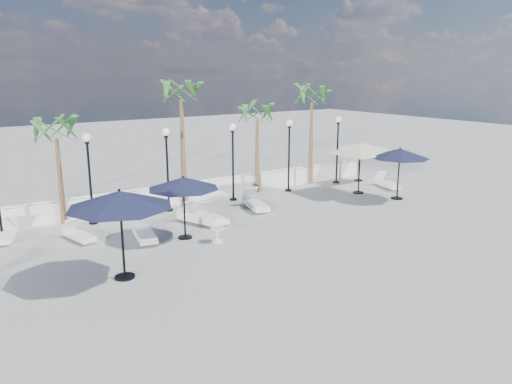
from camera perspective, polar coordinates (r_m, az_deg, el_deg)
ground at (r=18.02m, az=-1.15°, el=-6.81°), size 100.00×100.00×0.00m
balustrade at (r=24.24m, az=-10.92°, el=-0.52°), size 26.00×0.30×1.01m
lamppost_2 at (r=21.76m, az=-18.56°, el=2.86°), size 0.36×0.36×3.84m
lamppost_3 at (r=22.93m, az=-10.14°, el=3.88°), size 0.36×0.36×3.84m
lamppost_4 at (r=24.55m, az=-2.67°, el=4.71°), size 0.36×0.36×3.84m
lamppost_5 at (r=26.53m, az=3.80°, el=5.37°), size 0.36×0.36×3.84m
lamppost_6 at (r=28.81m, az=9.32°, el=5.87°), size 0.36×0.36×3.84m
palm_1 at (r=22.10m, az=-21.89°, el=6.06°), size 2.60×2.60×4.70m
palm_2 at (r=23.87m, az=-8.55°, el=10.66°), size 2.60×2.60×6.10m
palm_3 at (r=26.12m, az=0.14°, el=8.49°), size 2.60×2.60×4.90m
palm_4 at (r=28.32m, az=6.42°, el=10.38°), size 2.60×2.60×5.70m
lounger_1 at (r=21.37m, az=-26.68°, el=-4.35°), size 1.12×1.92×0.69m
lounger_2 at (r=20.28m, az=-19.52°, el=-4.62°), size 0.92×1.80×0.64m
lounger_3 at (r=21.28m, az=-6.36°, el=-2.89°), size 1.43×2.27×0.81m
lounger_4 at (r=19.66m, az=-12.64°, el=-4.59°), size 1.05×2.13×0.76m
lounger_5 at (r=21.41m, az=-4.97°, el=-2.87°), size 0.66×1.87×0.69m
lounger_6 at (r=23.36m, az=-0.06°, el=-1.31°), size 1.20×2.24×0.80m
lounger_7 at (r=28.59m, az=14.77°, el=0.96°), size 1.12×2.01×0.72m
side_table_2 at (r=18.97m, az=-4.41°, el=-4.76°), size 0.55×0.55×0.53m
parasol_navy_left at (r=15.58m, az=-15.31°, el=-0.84°), size 3.26×3.26×2.87m
parasol_navy_mid at (r=19.03m, az=-8.30°, el=0.98°), size 2.76×2.76×2.48m
parasol_navy_right at (r=25.82m, az=16.12°, el=4.24°), size 2.95×2.95×2.64m
parasol_cream_sq_a at (r=26.51m, az=11.86°, el=5.15°), size 5.53×5.53×2.72m
parasol_cream_sq_b at (r=29.68m, az=11.81°, el=5.50°), size 4.84×4.84×2.42m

